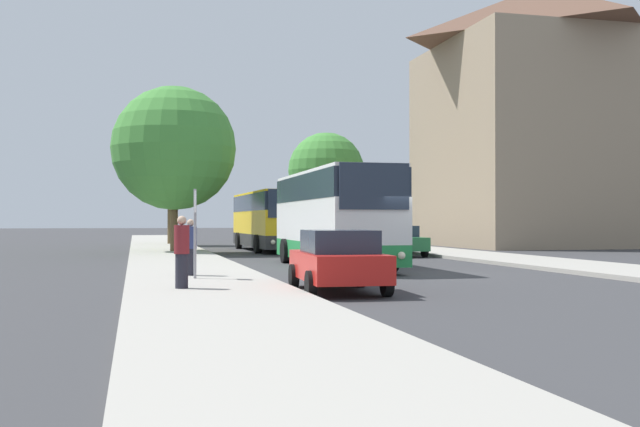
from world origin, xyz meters
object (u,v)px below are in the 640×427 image
object	(u,v)px
parked_car_right_near	(397,240)
pedestrian_waiting_far	(182,252)
bus_middle	(269,220)
bus_front	(334,217)
tree_left_far	(171,180)
tree_right_near	(326,171)
tree_left_near	(174,148)
parked_car_left_curb	(338,260)
pedestrian_waiting_near	(191,247)
bus_stop_sign	(195,223)

from	to	relation	value
parked_car_right_near	pedestrian_waiting_far	size ratio (longest dim) A/B	2.63
bus_middle	parked_car_right_near	distance (m)	9.29
bus_front	tree_left_far	size ratio (longest dim) A/B	1.59
parked_car_right_near	tree_left_far	bearing A→B (deg)	-57.87
tree_right_near	tree_left_near	bearing A→B (deg)	-124.83
bus_front	parked_car_left_curb	distance (m)	9.81
bus_front	pedestrian_waiting_near	world-z (taller)	bus_front
parked_car_right_near	tree_left_near	distance (m)	12.61
parked_car_left_curb	tree_right_near	xyz separation A→B (m)	(10.24, 41.00, 4.99)
parked_car_left_curb	pedestrian_waiting_near	bearing A→B (deg)	129.27
pedestrian_waiting_near	tree_right_near	distance (m)	39.28
bus_middle	bus_front	bearing A→B (deg)	-91.92
parked_car_left_curb	tree_right_near	bearing A→B (deg)	79.02
bus_front	parked_car_right_near	bearing A→B (deg)	55.90
bus_stop_sign	pedestrian_waiting_far	bearing A→B (deg)	-100.34
bus_front	tree_left_far	distance (m)	25.95
bus_front	bus_stop_sign	bearing A→B (deg)	-131.83
bus_front	tree_right_near	xyz separation A→B (m)	(7.83, 31.56, 3.89)
pedestrian_waiting_near	bus_stop_sign	bearing A→B (deg)	5.97
bus_front	tree_right_near	distance (m)	32.75
bus_front	tree_right_near	bearing A→B (deg)	76.52
bus_front	parked_car_left_curb	bearing A→B (deg)	-103.91
bus_front	tree_left_far	world-z (taller)	tree_left_far
tree_left_far	parked_car_left_curb	bearing A→B (deg)	-86.02
bus_stop_sign	tree_right_near	bearing A→B (deg)	70.39
bus_front	parked_car_right_near	size ratio (longest dim) A/B	2.28
parked_car_left_curb	parked_car_right_near	size ratio (longest dim) A/B	0.91
bus_front	bus_stop_sign	xyz separation A→B (m)	(-5.62, -6.18, -0.21)
bus_stop_sign	tree_right_near	world-z (taller)	tree_right_near
tree_left_near	bus_front	bearing A→B (deg)	-67.77
bus_middle	pedestrian_waiting_near	bearing A→B (deg)	-107.08
tree_left_near	parked_car_left_curb	bearing A→B (deg)	-82.79
parked_car_right_near	pedestrian_waiting_far	bearing A→B (deg)	58.35
pedestrian_waiting_near	tree_left_near	distance (m)	18.40
bus_middle	tree_right_near	distance (m)	18.28
parked_car_left_curb	pedestrian_waiting_near	distance (m)	5.48
pedestrian_waiting_far	tree_right_near	distance (m)	43.31
pedestrian_waiting_near	bus_middle	bearing A→B (deg)	167.94
parked_car_left_curb	bus_stop_sign	bearing A→B (deg)	137.52
parked_car_right_near	tree_right_near	size ratio (longest dim) A/B	0.52
bus_middle	parked_car_left_curb	bearing A→B (deg)	-97.07
bus_front	pedestrian_waiting_near	distance (m)	7.62
tree_left_near	tree_right_near	size ratio (longest dim) A/B	0.99
bus_middle	parked_car_right_near	bearing A→B (deg)	-58.48
pedestrian_waiting_near	pedestrian_waiting_far	distance (m)	4.16
bus_middle	bus_stop_sign	world-z (taller)	bus_middle
parked_car_left_curb	parked_car_right_near	distance (m)	18.67
bus_front	parked_car_left_curb	size ratio (longest dim) A/B	2.50
parked_car_right_near	parked_car_left_curb	bearing A→B (deg)	68.40
parked_car_right_near	bus_stop_sign	distance (m)	17.56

